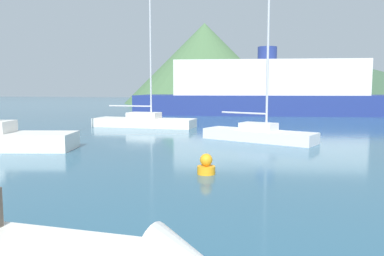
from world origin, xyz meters
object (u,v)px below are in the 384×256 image
at_px(sailboat_outer, 144,121).
at_px(buoy_marker, 206,166).
at_px(sailboat_inner, 258,133).
at_px(ferry_distant, 266,91).

xyz_separation_m(sailboat_outer, buoy_marker, (8.17, -13.84, -0.16)).
distance_m(sailboat_outer, buoy_marker, 16.08).
bearing_deg(sailboat_inner, buoy_marker, -75.60).
xyz_separation_m(ferry_distant, buoy_marker, (0.78, -31.39, -2.32)).
bearing_deg(sailboat_outer, sailboat_inner, -31.38).
relative_size(sailboat_outer, buoy_marker, 13.62).
distance_m(ferry_distant, buoy_marker, 31.49).
relative_size(sailboat_inner, sailboat_outer, 0.84).
xyz_separation_m(sailboat_inner, ferry_distant, (-1.57, 22.92, 2.19)).
distance_m(sailboat_inner, buoy_marker, 8.52).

